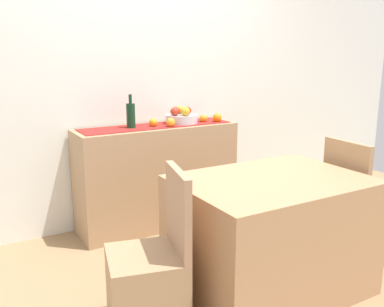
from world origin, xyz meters
TOP-DOWN VIEW (x-y plane):
  - ground_plane at (0.00, 0.00)m, footprint 6.40×6.40m
  - room_wall_rear at (0.00, 1.18)m, footprint 6.40×0.06m
  - sideboard_console at (-0.01, 0.92)m, footprint 1.39×0.42m
  - table_runner at (-0.01, 0.92)m, footprint 1.30×0.32m
  - fruit_bowl at (0.23, 0.92)m, footprint 0.28×0.28m
  - apple_right at (0.20, 0.96)m, footprint 0.07×0.07m
  - apple_rear at (0.15, 0.89)m, footprint 0.07×0.07m
  - apple_left at (0.27, 0.89)m, footprint 0.07×0.07m
  - apple_front at (0.23, 0.84)m, footprint 0.08×0.08m
  - apple_upper at (0.26, 1.00)m, footprint 0.07×0.07m
  - wine_bottle at (-0.24, 0.92)m, footprint 0.07×0.07m
  - orange_loose_near_bowl at (0.07, 0.81)m, footprint 0.08×0.08m
  - orange_loose_end at (0.44, 0.89)m, footprint 0.07×0.07m
  - orange_loose_far at (-0.05, 0.90)m, footprint 0.07×0.07m
  - orange_loose_mid at (0.55, 0.84)m, footprint 0.08×0.08m
  - dining_table at (0.14, -0.39)m, footprint 1.14×0.83m
  - chair_near_window at (-0.69, -0.40)m, footprint 0.48×0.48m
  - chair_by_corner at (0.98, -0.39)m, footprint 0.42×0.42m

SIDE VIEW (x-z plane):
  - ground_plane at x=0.00m, z-range -0.02..0.00m
  - chair_near_window at x=-0.69m, z-range -0.18..0.72m
  - chair_by_corner at x=0.98m, z-range -0.18..0.72m
  - dining_table at x=0.14m, z-range 0.00..0.74m
  - sideboard_console at x=-0.01m, z-range 0.00..0.88m
  - table_runner at x=-0.01m, z-range 0.88..0.89m
  - orange_loose_end at x=0.44m, z-range 0.88..0.95m
  - orange_loose_far at x=-0.05m, z-range 0.88..0.95m
  - orange_loose_near_bowl at x=0.07m, z-range 0.88..0.96m
  - orange_loose_mid at x=0.55m, z-range 0.88..0.96m
  - fruit_bowl at x=0.23m, z-range 0.89..0.96m
  - wine_bottle at x=-0.24m, z-range 0.85..1.13m
  - apple_right at x=0.20m, z-range 0.96..1.03m
  - apple_upper at x=0.26m, z-range 0.96..1.03m
  - apple_left at x=0.27m, z-range 0.96..1.04m
  - apple_rear at x=0.15m, z-range 0.96..1.04m
  - apple_front at x=0.23m, z-range 0.96..1.04m
  - room_wall_rear at x=0.00m, z-range 0.00..2.70m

